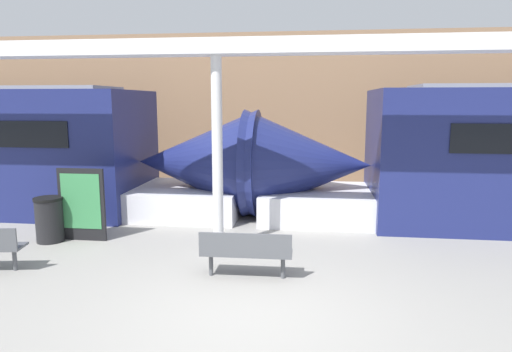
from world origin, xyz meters
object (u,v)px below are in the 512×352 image
at_px(bench_near, 246,250).
at_px(support_column_near, 217,155).
at_px(trash_bin, 49,219).
at_px(poster_board, 82,204).

xyz_separation_m(bench_near, support_column_near, (-0.75, 1.42, 1.36)).
bearing_deg(bench_near, trash_bin, 159.95).
bearing_deg(poster_board, trash_bin, -164.85).
xyz_separation_m(poster_board, support_column_near, (2.88, -0.21, 1.07)).
relative_size(bench_near, support_column_near, 0.41).
distance_m(bench_near, trash_bin, 4.50).
bearing_deg(support_column_near, bench_near, -62.17).
bearing_deg(trash_bin, support_column_near, -0.60).
height_order(bench_near, support_column_near, support_column_near).
xyz_separation_m(trash_bin, support_column_near, (3.50, -0.04, 1.37)).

